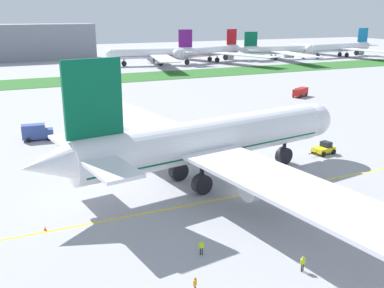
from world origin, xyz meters
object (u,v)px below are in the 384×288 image
pushback_tug (324,148)px  ground_crew_wingwalker_port (303,262)px  parked_airliner_far_right (278,50)px  parked_airliner_far_outer (341,47)px  traffic_cone_near_nose (45,228)px  ground_crew_wingwalker_starboard (195,284)px  airliner_foreground (205,141)px  service_truck_fuel_bowser (300,92)px  parked_airliner_far_left (155,53)px  ground_crew_marshaller_front (201,246)px  parked_airliner_far_centre (210,51)px  service_truck_baggage_loader (37,132)px

pushback_tug → ground_crew_wingwalker_port: (-26.55, -28.55, 0.01)m
pushback_tug → ground_crew_wingwalker_port: bearing=-132.9°
parked_airliner_far_right → parked_airliner_far_outer: parked_airliner_far_outer is taller
traffic_cone_near_nose → parked_airliner_far_right: 199.66m
ground_crew_wingwalker_port → ground_crew_wingwalker_starboard: size_ratio=1.03×
ground_crew_wingwalker_starboard → airliner_foreground: bearing=62.6°
service_truck_fuel_bowser → parked_airliner_far_left: bearing=97.4°
ground_crew_wingwalker_port → parked_airliner_far_outer: bearing=47.3°
ground_crew_marshaller_front → parked_airliner_far_centre: bearing=63.4°
airliner_foreground → ground_crew_wingwalker_starboard: airliner_foreground is taller
airliner_foreground → service_truck_baggage_loader: bearing=120.8°
airliner_foreground → parked_airliner_far_right: (110.70, 142.39, -1.52)m
traffic_cone_near_nose → ground_crew_wingwalker_starboard: bearing=-58.7°
pushback_tug → parked_airliner_far_outer: (124.95, 135.56, 4.21)m
ground_crew_wingwalker_port → service_truck_baggage_loader: 61.08m
service_truck_fuel_bowser → ground_crew_wingwalker_starboard: bearing=-132.5°
ground_crew_wingwalker_starboard → ground_crew_marshaller_front: bearing=59.9°
service_truck_fuel_bowser → parked_airliner_far_centre: (17.34, 94.64, 3.84)m
ground_crew_marshaller_front → service_truck_baggage_loader: bearing=102.1°
pushback_tug → traffic_cone_near_nose: pushback_tug is taller
service_truck_fuel_bowser → parked_airliner_far_right: bearing=59.0°
service_truck_fuel_bowser → parked_airliner_far_centre: 96.29m
traffic_cone_near_nose → service_truck_baggage_loader: service_truck_baggage_loader is taller
parked_airliner_far_left → pushback_tug: bearing=-97.4°
service_truck_baggage_loader → service_truck_fuel_bowser: service_truck_baggage_loader is taller
ground_crew_wingwalker_port → traffic_cone_near_nose: 28.65m
pushback_tug → parked_airliner_far_left: size_ratio=0.08×
airliner_foreground → parked_airliner_far_right: bearing=52.1°
ground_crew_wingwalker_port → ground_crew_wingwalker_starboard: bearing=174.3°
airliner_foreground → parked_airliner_far_centre: size_ratio=1.05×
parked_airliner_far_right → service_truck_fuel_bowser: bearing=-121.0°
parked_airliner_far_left → parked_airliner_far_outer: size_ratio=0.86×
traffic_cone_near_nose → ground_crew_marshaller_front: bearing=-40.7°
ground_crew_marshaller_front → traffic_cone_near_nose: bearing=139.3°
parked_airliner_far_left → ground_crew_wingwalker_port: bearing=-104.9°
parked_airliner_far_left → parked_airliner_far_right: bearing=-0.8°
airliner_foreground → parked_airliner_far_outer: size_ratio=0.95×
parked_airliner_far_centre → service_truck_fuel_bowser: bearing=-100.4°
pushback_tug → service_truck_baggage_loader: bearing=146.7°
pushback_tug → traffic_cone_near_nose: size_ratio=9.71×
traffic_cone_near_nose → parked_airliner_far_left: (66.19, 149.12, 5.19)m
traffic_cone_near_nose → parked_airliner_far_right: (133.70, 148.22, 4.58)m
service_truck_fuel_bowser → parked_airliner_far_outer: bearing=43.3°
airliner_foreground → ground_crew_wingwalker_starboard: bearing=-117.4°
parked_airliner_far_outer → ground_crew_marshaller_front: bearing=-135.3°
airliner_foreground → pushback_tug: bearing=8.8°
airliner_foreground → ground_crew_wingwalker_port: 25.25m
service_truck_fuel_bowser → parked_airliner_far_centre: parked_airliner_far_centre is taller
traffic_cone_near_nose → parked_airliner_far_left: parked_airliner_far_left is taller
ground_crew_wingwalker_starboard → parked_airliner_far_left: parked_airliner_far_left is taller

